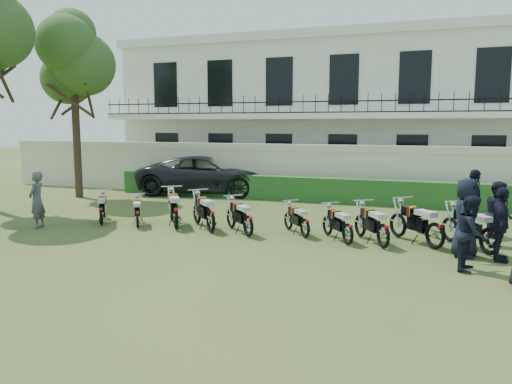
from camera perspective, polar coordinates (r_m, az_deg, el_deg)
ground at (r=14.04m, az=-3.75°, el=-5.22°), size 100.00×100.00×0.00m
perimeter_wall at (r=21.34m, az=4.87°, el=2.43°), size 30.00×0.35×2.30m
hedge at (r=20.41m, az=6.97°, el=0.26°), size 18.00×0.60×1.00m
building at (r=27.06m, az=8.25°, el=8.89°), size 20.40×9.60×7.40m
tree_west_near at (r=22.89m, az=-20.14°, el=14.19°), size 3.40×3.20×7.90m
motorcycle_0 at (r=16.25m, az=-17.27°, el=-2.13°), size 1.09×1.56×0.99m
motorcycle_1 at (r=15.52m, az=-13.41°, el=-2.55°), size 1.01×1.47×0.93m
motorcycle_2 at (r=15.08m, az=-9.17°, el=-2.33°), size 1.28×1.82×1.16m
motorcycle_3 at (r=14.52m, az=-5.19°, el=-2.72°), size 1.47×1.58×1.12m
motorcycle_4 at (r=13.94m, az=-0.89°, el=-3.30°), size 1.39×1.42×1.04m
motorcycle_5 at (r=13.91m, az=5.64°, el=-3.59°), size 1.14×1.35×0.92m
motorcycle_6 at (r=13.25m, az=10.46°, el=-4.16°), size 1.14×1.46×0.96m
motorcycle_7 at (r=13.08m, az=14.36°, el=-4.22°), size 1.16×1.69×1.07m
motorcycle_8 at (r=13.36m, az=19.82°, el=-4.01°), size 1.51×1.63×1.16m
motorcycle_9 at (r=13.26m, az=25.16°, el=-4.42°), size 1.34×1.73×1.14m
suv at (r=22.72m, az=-5.62°, el=1.95°), size 6.60×3.97×1.72m
inspector at (r=16.51m, az=-23.76°, el=-0.86°), size 0.57×0.72×1.73m
officer_1 at (r=11.75m, az=23.39°, el=-4.33°), size 0.75×0.90×1.64m
officer_2 at (r=12.78m, az=26.16°, el=-3.36°), size 0.46×1.03×1.73m
officer_3 at (r=12.89m, az=22.84°, el=-2.71°), size 0.82×1.05×1.89m
officer_4 at (r=14.38m, az=25.92°, el=-2.24°), size 0.67×0.84×1.70m
officer_5 at (r=15.55m, az=23.58°, el=-1.07°), size 0.58×1.15×1.88m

